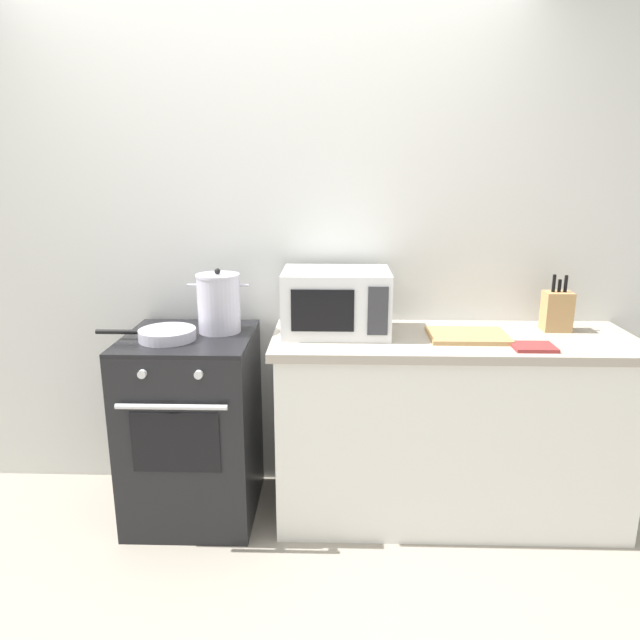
% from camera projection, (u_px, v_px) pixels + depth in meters
% --- Properties ---
extents(ground_plane, '(10.00, 10.00, 0.00)m').
position_uv_depth(ground_plane, '(249.00, 593.00, 2.37)').
color(ground_plane, '#9E9384').
extents(back_wall, '(4.40, 0.10, 2.50)m').
position_uv_depth(back_wall, '(327.00, 255.00, 2.98)').
color(back_wall, silver).
rests_on(back_wall, ground_plane).
extents(lower_cabinet_right, '(1.64, 0.56, 0.88)m').
position_uv_depth(lower_cabinet_right, '(448.00, 431.00, 2.83)').
color(lower_cabinet_right, white).
rests_on(lower_cabinet_right, ground_plane).
extents(countertop_right, '(1.70, 0.60, 0.04)m').
position_uv_depth(countertop_right, '(454.00, 341.00, 2.72)').
color(countertop_right, '#ADA393').
rests_on(countertop_right, lower_cabinet_right).
extents(stove, '(0.60, 0.64, 0.92)m').
position_uv_depth(stove, '(193.00, 426.00, 2.84)').
color(stove, black).
rests_on(stove, ground_plane).
extents(stock_pot, '(0.29, 0.21, 0.31)m').
position_uv_depth(stock_pot, '(219.00, 303.00, 2.76)').
color(stock_pot, silver).
rests_on(stock_pot, stove).
extents(frying_pan, '(0.46, 0.26, 0.05)m').
position_uv_depth(frying_pan, '(166.00, 334.00, 2.65)').
color(frying_pan, silver).
rests_on(frying_pan, stove).
extents(microwave, '(0.50, 0.37, 0.30)m').
position_uv_depth(microwave, '(336.00, 302.00, 2.74)').
color(microwave, white).
rests_on(microwave, countertop_right).
extents(cutting_board, '(0.36, 0.26, 0.02)m').
position_uv_depth(cutting_board, '(468.00, 336.00, 2.69)').
color(cutting_board, tan).
rests_on(cutting_board, countertop_right).
extents(knife_block, '(0.13, 0.10, 0.27)m').
position_uv_depth(knife_block, '(557.00, 311.00, 2.79)').
color(knife_block, tan).
rests_on(knife_block, countertop_right).
extents(oven_mitt, '(0.18, 0.14, 0.02)m').
position_uv_depth(oven_mitt, '(534.00, 347.00, 2.53)').
color(oven_mitt, '#993333').
rests_on(oven_mitt, countertop_right).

